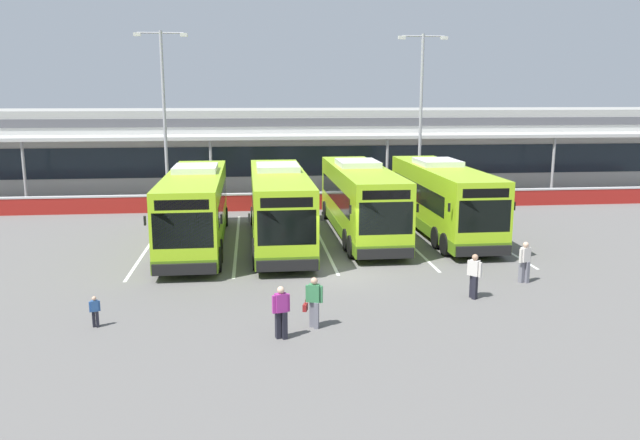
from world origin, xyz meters
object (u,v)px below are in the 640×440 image
(coach_bus_left_centre, at_px, (279,208))
(pedestrian_child, at_px, (95,310))
(coach_bus_right_centre, at_px, (442,200))
(pedestrian_with_handbag, at_px, (314,301))
(coach_bus_leftmost, at_px, (195,210))
(coach_bus_centre, at_px, (360,201))
(lamp_post_west, at_px, (164,109))
(pedestrian_near_bin, at_px, (525,261))
(pedestrian_in_dark_coat, at_px, (474,275))
(pedestrian_approaching_bus, at_px, (281,311))
(lamp_post_centre, at_px, (421,108))

(coach_bus_left_centre, xyz_separation_m, pedestrian_child, (-6.23, -10.70, -1.24))
(coach_bus_right_centre, bearing_deg, pedestrian_with_handbag, -121.73)
(coach_bus_leftmost, xyz_separation_m, pedestrian_child, (-2.25, -10.59, -1.24))
(coach_bus_leftmost, distance_m, coach_bus_centre, 8.37)
(coach_bus_right_centre, relative_size, lamp_post_west, 1.11)
(pedestrian_near_bin, bearing_deg, pedestrian_with_handbag, -155.55)
(coach_bus_leftmost, distance_m, coach_bus_right_centre, 12.61)
(coach_bus_centre, distance_m, pedestrian_child, 16.08)
(pedestrian_near_bin, bearing_deg, coach_bus_leftmost, 150.36)
(coach_bus_leftmost, height_order, coach_bus_right_centre, same)
(pedestrian_with_handbag, relative_size, pedestrian_near_bin, 1.00)
(pedestrian_with_handbag, bearing_deg, pedestrian_in_dark_coat, 20.68)
(coach_bus_right_centre, xyz_separation_m, pedestrian_in_dark_coat, (-2.02, -10.65, -0.91))
(coach_bus_leftmost, height_order, pedestrian_in_dark_coat, coach_bus_leftmost)
(coach_bus_leftmost, distance_m, pedestrian_near_bin, 15.10)
(coach_bus_centre, xyz_separation_m, pedestrian_in_dark_coat, (2.27, -10.65, -0.91))
(coach_bus_right_centre, bearing_deg, pedestrian_child, -140.56)
(coach_bus_right_centre, height_order, pedestrian_child, coach_bus_right_centre)
(pedestrian_in_dark_coat, distance_m, lamp_post_west, 24.49)
(coach_bus_right_centre, xyz_separation_m, lamp_post_west, (-15.19, 9.27, 4.50))
(pedestrian_with_handbag, distance_m, pedestrian_child, 6.84)
(coach_bus_left_centre, xyz_separation_m, coach_bus_right_centre, (8.53, 1.44, 0.00))
(pedestrian_approaching_bus, relative_size, lamp_post_centre, 0.15)
(coach_bus_leftmost, distance_m, lamp_post_west, 12.02)
(pedestrian_with_handbag, distance_m, lamp_post_centre, 25.01)
(coach_bus_centre, xyz_separation_m, lamp_post_west, (-10.90, 9.27, 4.50))
(coach_bus_left_centre, bearing_deg, pedestrian_approaching_bus, -92.31)
(coach_bus_left_centre, relative_size, lamp_post_west, 1.11)
(coach_bus_right_centre, xyz_separation_m, pedestrian_near_bin, (0.58, -9.01, -0.91))
(coach_bus_leftmost, bearing_deg, pedestrian_near_bin, -29.64)
(pedestrian_child, bearing_deg, pedestrian_in_dark_coat, 6.67)
(pedestrian_in_dark_coat, xyz_separation_m, lamp_post_west, (-13.17, 19.92, 5.42))
(coach_bus_left_centre, bearing_deg, pedestrian_child, -120.22)
(pedestrian_child, bearing_deg, pedestrian_with_handbag, -6.38)
(coach_bus_left_centre, height_order, pedestrian_with_handbag, coach_bus_left_centre)
(coach_bus_leftmost, relative_size, coach_bus_centre, 1.00)
(coach_bus_right_centre, xyz_separation_m, pedestrian_approaching_bus, (-9.03, -13.71, -0.91))
(pedestrian_with_handbag, bearing_deg, lamp_post_west, 108.02)
(pedestrian_in_dark_coat, bearing_deg, coach_bus_left_centre, 125.28)
(coach_bus_right_centre, bearing_deg, pedestrian_in_dark_coat, -100.72)
(pedestrian_with_handbag, height_order, lamp_post_centre, lamp_post_centre)
(lamp_post_west, height_order, lamp_post_centre, same)
(coach_bus_right_centre, height_order, lamp_post_centre, lamp_post_centre)
(pedestrian_with_handbag, bearing_deg, coach_bus_left_centre, 92.77)
(coach_bus_centre, height_order, coach_bus_right_centre, same)
(coach_bus_leftmost, distance_m, pedestrian_child, 10.89)
(coach_bus_right_centre, xyz_separation_m, pedestrian_child, (-14.76, -12.14, -1.24))
(coach_bus_left_centre, distance_m, coach_bus_centre, 4.48)
(coach_bus_left_centre, distance_m, pedestrian_in_dark_coat, 11.32)
(coach_bus_leftmost, distance_m, coach_bus_left_centre, 3.99)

